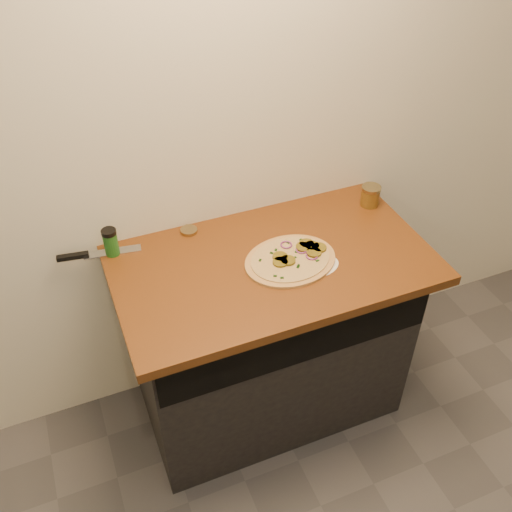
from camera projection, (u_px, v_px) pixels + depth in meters
name	position (u px, v px, depth m)	size (l,w,h in m)	color
cabinet	(268.00, 338.00, 2.47)	(1.10, 0.60, 0.86)	black
countertop	(272.00, 263.00, 2.16)	(1.20, 0.70, 0.04)	#633112
pizza	(292.00, 259.00, 2.13)	(0.39, 0.39, 0.02)	tan
chefs_knife	(92.00, 254.00, 2.16)	(0.31, 0.08, 0.02)	#B7BAC1
mason_jar_lid	(189.00, 231.00, 2.27)	(0.07, 0.07, 0.01)	#978557
salsa_jar	(370.00, 196.00, 2.40)	(0.08, 0.08, 0.09)	maroon
spice_shaker	(111.00, 242.00, 2.14)	(0.06, 0.06, 0.11)	#1D5B1D
flour_spill	(319.00, 266.00, 2.12)	(0.16, 0.16, 0.00)	silver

